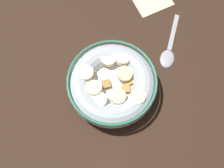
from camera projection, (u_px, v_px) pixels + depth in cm
name	position (u px, v px, depth cm)	size (l,w,h in cm)	color
ground_plane	(112.00, 90.00, 62.19)	(123.82, 123.82, 2.00)	#332116
cereal_bowl	(112.00, 84.00, 58.62)	(18.39, 18.39, 5.49)	#B2BCC6
spoon	(169.00, 52.00, 63.76)	(13.56, 7.56, 0.80)	#A5A5AD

